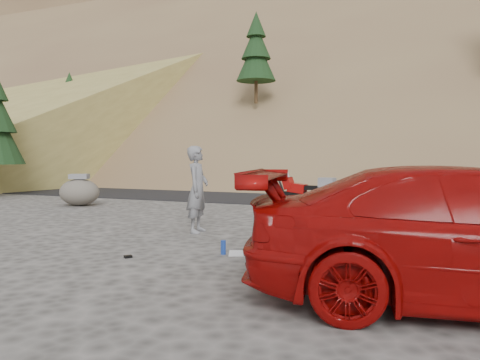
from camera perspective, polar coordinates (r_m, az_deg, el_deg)
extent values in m
plane|color=#42403D|center=(9.53, -6.27, -6.50)|extent=(140.00, 140.00, 0.00)
cube|color=black|center=(17.86, 8.10, -2.05)|extent=(120.00, 7.00, 0.05)
cube|color=brown|center=(38.80, 19.47, 12.40)|extent=(110.00, 51.90, 46.72)
cube|color=brown|center=(38.86, 19.48, 12.84)|extent=(110.00, 43.28, 36.46)
cube|color=brown|center=(59.55, 20.89, 14.89)|extent=(120.00, 40.00, 30.00)
cylinder|color=#3D2A16|center=(24.03, 1.97, 10.98)|extent=(0.17, 0.17, 1.40)
cone|color=black|center=(24.29, 1.98, 14.59)|extent=(2.00, 2.00, 2.25)
cone|color=black|center=(24.48, 1.98, 16.55)|extent=(1.50, 1.50, 1.76)
cone|color=black|center=(24.69, 1.98, 18.47)|extent=(1.00, 1.00, 1.26)
cylinder|color=#3D2A16|center=(33.18, -19.98, 6.30)|extent=(0.15, 0.15, 1.26)
cone|color=black|center=(33.29, -20.02, 8.69)|extent=(1.80, 1.80, 2.03)
cone|color=black|center=(33.38, -20.04, 10.00)|extent=(1.35, 1.35, 1.58)
cone|color=black|center=(33.48, -20.07, 11.30)|extent=(0.90, 0.90, 1.13)
torus|color=black|center=(12.41, 4.95, -2.87)|extent=(0.61, 0.17, 0.60)
cylinder|color=black|center=(12.41, 4.95, -2.87)|extent=(0.19, 0.07, 0.18)
torus|color=black|center=(11.90, 11.16, -3.17)|extent=(0.65, 0.20, 0.64)
cylinder|color=black|center=(11.90, 11.16, -3.17)|extent=(0.21, 0.09, 0.20)
cylinder|color=black|center=(12.35, 5.26, -1.33)|extent=(0.34, 0.09, 0.74)
cylinder|color=black|center=(12.28, 5.81, 0.26)|extent=(0.10, 0.57, 0.04)
cube|color=black|center=(12.13, 7.90, -2.07)|extent=(1.11, 0.33, 0.27)
cube|color=black|center=(12.11, 8.29, -2.95)|extent=(0.44, 0.32, 0.26)
cube|color=#900907|center=(12.19, 6.99, -0.97)|extent=(0.50, 0.32, 0.28)
cube|color=#900907|center=(12.27, 5.93, -0.42)|extent=(0.31, 0.34, 0.32)
cube|color=silver|center=(12.29, 5.66, 0.69)|extent=(0.14, 0.28, 0.23)
cube|color=black|center=(12.02, 8.92, -0.95)|extent=(0.52, 0.25, 0.11)
cube|color=black|center=(11.91, 10.48, -1.17)|extent=(0.33, 0.20, 0.09)
cube|color=silver|center=(11.69, 10.26, -2.15)|extent=(0.37, 0.15, 0.41)
cube|color=silver|center=(12.14, 10.99, -1.97)|extent=(0.37, 0.15, 0.41)
cube|color=gray|center=(11.89, 10.57, -0.30)|extent=(0.41, 0.35, 0.24)
cube|color=#900907|center=(12.38, 4.95, -1.61)|extent=(0.28, 0.14, 0.04)
cylinder|color=black|center=(11.96, 8.21, -3.77)|extent=(0.04, 0.19, 0.33)
cylinder|color=silver|center=(11.83, 10.13, -2.88)|extent=(0.42, 0.13, 0.12)
imported|color=gray|center=(9.66, -5.17, -6.36)|extent=(0.53, 0.71, 1.77)
ellipsoid|color=#57534A|center=(15.45, -18.98, -1.42)|extent=(1.53, 1.39, 0.84)
cube|color=gray|center=(15.42, -19.01, 0.46)|extent=(0.81, 0.74, 0.18)
cube|color=white|center=(7.56, 0.48, -8.93)|extent=(0.60, 0.57, 0.02)
cylinder|color=#1A3CA0|center=(7.66, 2.26, -8.23)|extent=(0.43, 0.31, 0.16)
cylinder|color=#1A3CA0|center=(7.51, -2.05, -8.21)|extent=(0.10, 0.10, 0.22)
cone|color=#B61C0C|center=(7.22, 8.67, -8.82)|extent=(0.17, 0.17, 0.20)
cube|color=black|center=(7.48, -13.49, -9.06)|extent=(0.14, 0.14, 0.04)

